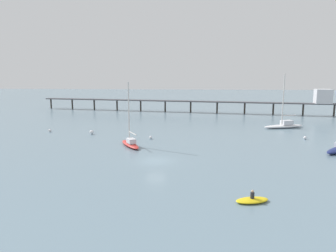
# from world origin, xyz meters

# --- Properties ---
(ground_plane) EXTENTS (400.00, 400.00, 0.00)m
(ground_plane) POSITION_xyz_m (0.00, 0.00, 0.00)
(ground_plane) COLOR slate
(pier) EXTENTS (88.59, 16.13, 7.32)m
(pier) POSITION_xyz_m (17.44, 51.98, 4.11)
(pier) COLOR #4C4C51
(pier) RESTS_ON ground_plane
(sailboat_white) EXTENTS (9.40, 5.07, 11.50)m
(sailboat_white) POSITION_xyz_m (24.12, 27.66, 0.70)
(sailboat_white) COLOR white
(sailboat_white) RESTS_ON ground_plane
(sailboat_red) EXTENTS (4.75, 6.55, 10.07)m
(sailboat_red) POSITION_xyz_m (-5.06, 8.03, 0.67)
(sailboat_red) COLOR red
(sailboat_red) RESTS_ON ground_plane
(dinghy_yellow) EXTENTS (3.33, 2.23, 1.14)m
(dinghy_yellow) POSITION_xyz_m (10.20, -12.47, 0.20)
(dinghy_yellow) COLOR yellow
(dinghy_yellow) RESTS_ON ground_plane
(mooring_buoy_outer) EXTENTS (0.56, 0.56, 0.56)m
(mooring_buoy_outer) POSITION_xyz_m (-23.52, 18.94, 0.28)
(mooring_buoy_outer) COLOR silver
(mooring_buoy_outer) RESTS_ON ground_plane
(mooring_buoy_inner) EXTENTS (0.54, 0.54, 0.54)m
(mooring_buoy_inner) POSITION_xyz_m (-2.62, 13.93, 0.27)
(mooring_buoy_inner) COLOR silver
(mooring_buoy_inner) RESTS_ON ground_plane
(mooring_buoy_far) EXTENTS (0.55, 0.55, 0.55)m
(mooring_buoy_far) POSITION_xyz_m (24.47, 15.93, 0.28)
(mooring_buoy_far) COLOR silver
(mooring_buoy_far) RESTS_ON ground_plane
(mooring_buoy_mid) EXTENTS (0.77, 0.77, 0.77)m
(mooring_buoy_mid) POSITION_xyz_m (-14.49, 17.38, 0.38)
(mooring_buoy_mid) COLOR silver
(mooring_buoy_mid) RESTS_ON ground_plane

